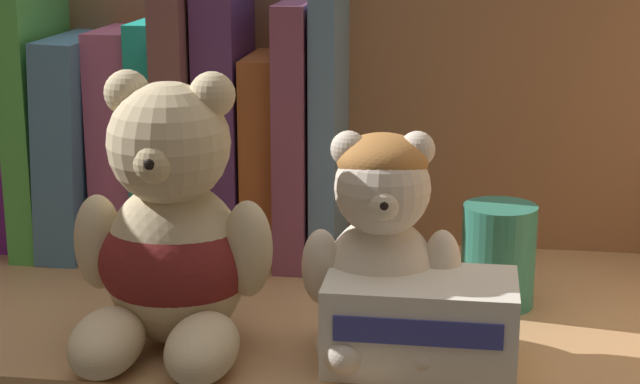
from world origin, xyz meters
TOP-DOWN VIEW (x-y plane):
  - shelf_board at (0.00, 0.00)cm, footprint 69.60×29.91cm
  - shelf_back_panel at (0.00, 15.56)cm, footprint 72.00×1.20cm
  - book_3 at (-23.58, 11.96)cm, footprint 3.03×9.95cm
  - book_4 at (-20.69, 11.96)cm, footprint 2.23×14.71cm
  - book_5 at (-17.61, 11.96)cm, footprint 4.02×14.99cm
  - book_6 at (-13.97, 11.96)cm, footprint 3.38×10.78cm
  - book_7 at (-10.96, 11.96)cm, footprint 2.10×12.25cm
  - book_8 at (-8.43, 11.96)cm, footprint 2.44×14.99cm
  - book_9 at (-5.32, 11.96)cm, footprint 3.24×11.28cm
  - book_10 at (-2.14, 11.96)cm, footprint 2.60×10.77cm
  - book_11 at (0.63, 11.96)cm, footprint 2.41×13.80cm
  - book_12 at (3.10, 11.96)cm, footprint 1.98×12.41cm
  - teddy_bear_larger at (-4.26, -8.87)cm, footprint 12.86×13.34cm
  - teddy_bear_smaller at (8.85, -7.08)cm, footprint 10.38×10.68cm
  - pillar_candle at (16.40, 1.66)cm, footprint 5.21×5.21cm
  - small_product_box at (11.51, -9.50)cm, footprint 11.67×6.92cm

SIDE VIEW (x-z plane):
  - shelf_board at x=0.00cm, z-range 0.00..2.00cm
  - small_product_box at x=11.51cm, z-range 2.00..7.62cm
  - pillar_candle at x=16.40cm, z-range 2.00..9.32cm
  - teddy_bear_smaller at x=8.85cm, z-range 1.64..15.69cm
  - teddy_bear_larger at x=-4.26cm, z-range 0.10..17.90cm
  - book_3 at x=-23.58cm, z-range 2.00..17.92cm
  - book_10 at x=-2.14cm, z-range 2.00..18.27cm
  - book_5 at x=-17.61cm, z-range 1.94..19.62cm
  - book_6 at x=-13.97cm, z-range 2.00..20.13cm
  - book_7 at x=-10.96cm, z-range 2.00..20.93cm
  - book_11 at x=0.63cm, z-range 2.00..22.56cm
  - book_8 at x=-8.43cm, z-range 2.00..23.75cm
  - book_12 at x=3.10cm, z-range 2.00..25.60cm
  - book_4 at x=-20.69cm, z-range 2.00..26.05cm
  - book_9 at x=-5.32cm, z-range 2.00..26.24cm
  - shelf_back_panel at x=0.00cm, z-range 0.00..30.24cm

